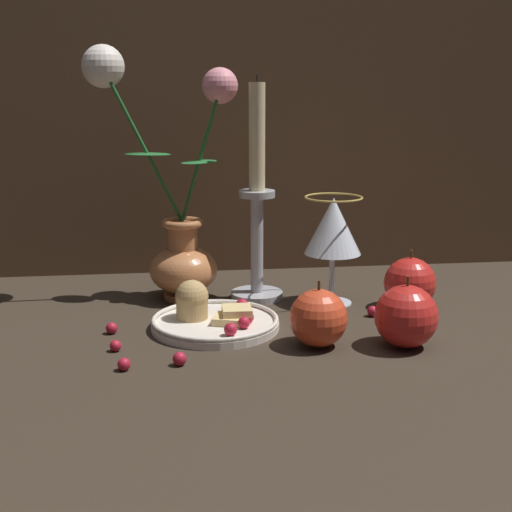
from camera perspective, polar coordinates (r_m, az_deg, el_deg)
ground_plane at (r=0.96m, az=-0.12°, el=-5.99°), size 2.40×2.40×0.00m
vase at (r=1.08m, az=-6.60°, el=3.63°), size 0.23×0.10×0.38m
plate_with_pastries at (r=0.97m, az=-3.57°, el=-4.91°), size 0.17×0.17×0.06m
wine_glass at (r=1.05m, az=6.17°, el=2.13°), size 0.09×0.09×0.16m
candlestick at (r=1.07m, az=0.07°, el=3.54°), size 0.08×0.08×0.33m
apple_beside_vase at (r=0.91m, az=11.92°, el=-4.75°), size 0.08×0.08×0.09m
apple_near_glass at (r=0.89m, az=5.01°, el=-4.97°), size 0.07×0.07×0.09m
apple_at_table_edge at (r=1.07m, az=12.21°, el=-2.14°), size 0.08×0.08×0.09m
berry_near_plate at (r=0.90m, az=-11.18°, el=-7.07°), size 0.01×0.01×0.01m
berry_front_center at (r=0.96m, az=-11.48°, el=-5.68°), size 0.02×0.02×0.02m
berry_by_glass_stem at (r=1.02m, az=9.31°, el=-4.39°), size 0.02×0.02×0.02m
berry_under_candlestick at (r=0.84m, az=-6.14°, el=-8.18°), size 0.02×0.02×0.02m
berry_far_right at (r=0.84m, az=-10.52°, el=-8.52°), size 0.02×0.02×0.02m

